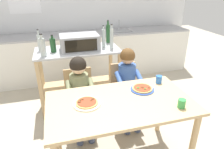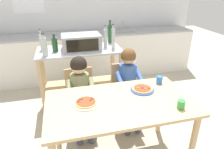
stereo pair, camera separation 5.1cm
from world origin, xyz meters
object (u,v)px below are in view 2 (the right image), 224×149
at_px(dining_table, 120,111).
at_px(bottle_tall_green_wine, 110,33).
at_px(bottle_squat_spirits, 105,38).
at_px(drinking_cup_green, 181,104).
at_px(dining_chair_right, 126,89).
at_px(child_in_blue_striped_shirt, 129,80).
at_px(pizza_plate_white, 86,103).
at_px(bottle_brown_beer, 55,45).
at_px(dining_chair_left, 81,96).
at_px(kitchen_island_cart, 81,68).
at_px(child_in_olive_shirt, 81,88).
at_px(drinking_cup_blue, 159,80).
at_px(toaster_oven, 81,42).
at_px(bottle_clear_vinegar, 44,46).
at_px(bottle_dark_olive_oil, 42,42).
at_px(pizza_plate_blue_rimmed, 142,89).
at_px(bottle_slim_sauce, 113,38).

bearing_deg(dining_table, bottle_tall_green_wine, 79.67).
distance_m(bottle_squat_spirits, drinking_cup_green, 1.54).
xyz_separation_m(dining_chair_right, child_in_blue_striped_shirt, (-0.00, -0.12, 0.19)).
xyz_separation_m(bottle_tall_green_wine, pizza_plate_white, (-0.58, -1.42, -0.30)).
distance_m(pizza_plate_white, drinking_cup_green, 0.86).
bearing_deg(bottle_brown_beer, child_in_blue_striped_shirt, -36.58).
bearing_deg(drinking_cup_green, bottle_brown_beer, 126.37).
xyz_separation_m(bottle_brown_beer, pizza_plate_white, (0.26, -1.17, -0.24)).
bearing_deg(dining_chair_left, kitchen_island_cart, 82.62).
distance_m(bottle_squat_spirits, child_in_olive_shirt, 0.92).
distance_m(bottle_squat_spirits, pizza_plate_white, 1.31).
bearing_deg(bottle_squat_spirits, bottle_tall_green_wine, 61.27).
bearing_deg(dining_table, pizza_plate_white, 172.55).
relative_size(bottle_brown_beer, pizza_plate_white, 0.92).
height_order(dining_table, dining_chair_right, dining_chair_right).
bearing_deg(bottle_squat_spirits, bottle_brown_beer, -178.14).
bearing_deg(kitchen_island_cart, dining_chair_right, -45.48).
bearing_deg(dining_chair_left, drinking_cup_blue, -25.90).
xyz_separation_m(toaster_oven, child_in_olive_shirt, (-0.11, -0.67, -0.36)).
bearing_deg(bottle_tall_green_wine, dining_chair_left, -126.24).
relative_size(bottle_brown_beer, dining_table, 0.17).
relative_size(toaster_oven, dining_chair_left, 0.66).
relative_size(toaster_oven, bottle_clear_vinegar, 1.80).
relative_size(bottle_dark_olive_oil, bottle_brown_beer, 1.27).
bearing_deg(drinking_cup_green, bottle_tall_green_wine, 97.72).
distance_m(toaster_oven, dining_chair_right, 0.91).
distance_m(dining_table, drinking_cup_green, 0.57).
xyz_separation_m(child_in_blue_striped_shirt, drinking_cup_blue, (0.24, -0.32, 0.13)).
relative_size(child_in_blue_striped_shirt, pizza_plate_blue_rimmed, 4.21).
height_order(bottle_slim_sauce, dining_table, bottle_slim_sauce).
height_order(bottle_brown_beer, dining_table, bottle_brown_beer).
height_order(bottle_squat_spirits, dining_chair_right, bottle_squat_spirits).
distance_m(toaster_oven, drinking_cup_blue, 1.24).
bearing_deg(dining_chair_right, dining_table, -112.81).
bearing_deg(bottle_slim_sauce, bottle_squat_spirits, 134.46).
bearing_deg(bottle_clear_vinegar, child_in_olive_shirt, -53.15).
xyz_separation_m(bottle_dark_olive_oil, dining_chair_right, (1.04, -0.62, -0.55)).
relative_size(dining_chair_left, drinking_cup_blue, 9.57).
relative_size(bottle_tall_green_wine, child_in_olive_shirt, 0.34).
bearing_deg(child_in_olive_shirt, toaster_oven, 81.03).
xyz_separation_m(bottle_slim_sauce, child_in_blue_striped_shirt, (0.06, -0.57, -0.40)).
relative_size(dining_chair_right, pizza_plate_blue_rimmed, 3.26).
height_order(dining_table, pizza_plate_white, pizza_plate_white).
distance_m(bottle_dark_olive_oil, bottle_tall_green_wine, 1.03).
height_order(bottle_squat_spirits, dining_table, bottle_squat_spirits).
xyz_separation_m(dining_chair_left, drinking_cup_green, (0.82, -0.91, 0.32)).
height_order(dining_table, dining_chair_left, dining_chair_left).
bearing_deg(kitchen_island_cart, pizza_plate_white, -93.53).
bearing_deg(kitchen_island_cart, dining_chair_left, -97.38).
bearing_deg(bottle_slim_sauce, bottle_brown_beer, 174.96).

